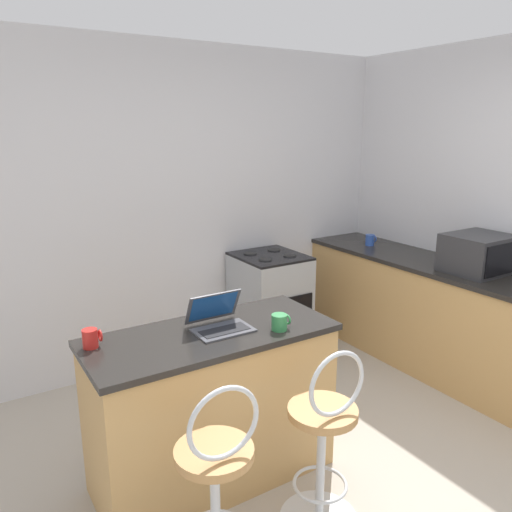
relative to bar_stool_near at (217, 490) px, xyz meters
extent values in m
cube|color=silver|center=(0.80, 2.16, 0.85)|extent=(12.00, 0.06, 2.60)
cube|color=tan|center=(0.29, 0.61, -0.02)|extent=(1.31, 0.55, 0.86)
cube|color=black|center=(0.29, 0.61, 0.42)|extent=(1.34, 0.58, 0.03)
cube|color=tan|center=(2.48, 0.73, -0.02)|extent=(0.58, 2.78, 0.86)
cube|color=black|center=(2.48, 0.73, 0.42)|extent=(0.61, 2.81, 0.03)
cylinder|color=#B7844C|center=(0.00, 0.02, 0.17)|extent=(0.34, 0.34, 0.04)
torus|color=silver|center=(0.00, -0.08, 0.36)|extent=(0.32, 0.02, 0.32)
cylinder|color=silver|center=(0.59, 0.02, -0.14)|extent=(0.04, 0.04, 0.61)
torus|color=silver|center=(0.59, 0.02, -0.23)|extent=(0.28, 0.28, 0.02)
cylinder|color=#B7844C|center=(0.59, 0.02, 0.17)|extent=(0.34, 0.34, 0.04)
torus|color=silver|center=(0.59, -0.08, 0.36)|extent=(0.32, 0.02, 0.32)
cube|color=#47474C|center=(0.35, 0.58, 0.44)|extent=(0.31, 0.20, 0.01)
cube|color=black|center=(0.35, 0.56, 0.45)|extent=(0.26, 0.11, 0.00)
cube|color=#47474C|center=(0.35, 0.69, 0.54)|extent=(0.31, 0.09, 0.18)
cube|color=#19478C|center=(0.35, 0.69, 0.55)|extent=(0.27, 0.07, 0.15)
cube|color=#2D2D30|center=(2.51, 0.56, 0.58)|extent=(0.47, 0.40, 0.29)
cube|color=black|center=(2.47, 0.36, 0.58)|extent=(0.33, 0.01, 0.23)
cube|color=#9EA3A8|center=(1.47, 1.81, -0.02)|extent=(0.55, 0.58, 0.87)
cube|color=black|center=(1.47, 1.51, -0.05)|extent=(0.46, 0.01, 0.39)
cube|color=black|center=(1.47, 1.81, 0.43)|extent=(0.55, 0.58, 0.02)
cylinder|color=black|center=(1.35, 1.70, 0.44)|extent=(0.11, 0.11, 0.01)
cylinder|color=black|center=(1.60, 1.70, 0.44)|extent=(0.11, 0.11, 0.01)
cylinder|color=black|center=(1.35, 1.93, 0.44)|extent=(0.11, 0.11, 0.01)
cylinder|color=black|center=(1.60, 1.93, 0.44)|extent=(0.11, 0.11, 0.01)
cylinder|color=#338447|center=(0.62, 0.44, 0.48)|extent=(0.08, 0.08, 0.09)
torus|color=#338447|center=(0.67, 0.44, 0.49)|extent=(0.01, 0.06, 0.06)
cylinder|color=red|center=(-0.30, 0.75, 0.49)|extent=(0.08, 0.08, 0.10)
torus|color=red|center=(-0.25, 0.75, 0.49)|extent=(0.01, 0.06, 0.06)
cylinder|color=#2D51AD|center=(2.45, 1.62, 0.49)|extent=(0.08, 0.08, 0.10)
torus|color=#2D51AD|center=(2.51, 1.62, 0.49)|extent=(0.01, 0.06, 0.06)
camera|label=1|loc=(-0.82, -1.62, 1.50)|focal=35.00mm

